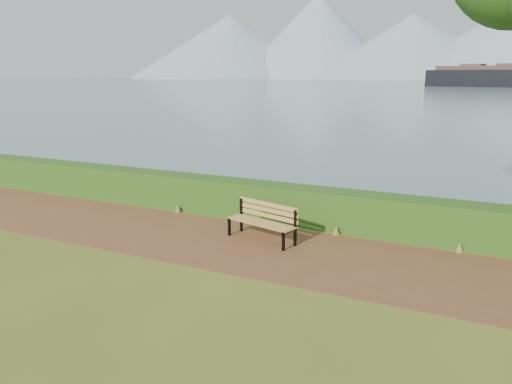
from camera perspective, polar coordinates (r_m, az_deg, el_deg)
The scene contains 6 objects.
ground at distance 11.56m, azimuth -1.54°, elevation -6.67°, with size 140.00×140.00×0.00m, color #505E1B.
path at distance 11.81m, azimuth -0.86°, elevation -6.21°, with size 40.00×3.40×0.01m, color brown.
hedge at distance 13.67m, azimuth 3.47°, elevation -1.33°, with size 32.00×0.85×1.00m, color #1E4614.
water at distance 269.71m, azimuth 25.35°, elevation 11.26°, with size 700.00×510.00×0.00m, color #466471.
mountains at distance 416.60m, azimuth 24.85°, elevation 15.44°, with size 585.00×190.00×70.00m.
bench at distance 12.10m, azimuth 0.89°, elevation -3.11°, with size 1.91×0.99×0.92m.
Camera 1 is at (5.02, -9.63, 3.96)m, focal length 35.00 mm.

